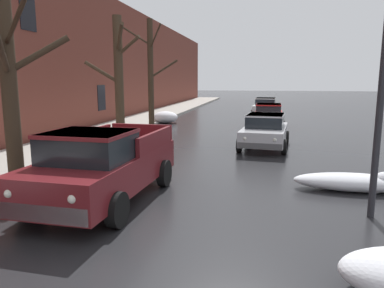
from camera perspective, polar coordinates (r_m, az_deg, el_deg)
name	(u,v)px	position (r m, az deg, el deg)	size (l,w,h in m)	color
left_sidewalk_slab	(91,137)	(18.84, -15.45, 1.12)	(3.25, 80.00, 0.15)	#A8A399
brick_townhouse_facade	(46,53)	(19.72, -21.71, 13.04)	(0.63, 80.00, 8.30)	brown
snow_bank_near_corner_left	(165,117)	(24.58, -4.26, 4.17)	(1.66, 1.47, 0.79)	white
snow_bank_along_left_kerb	(359,182)	(10.48, 24.53, -5.46)	(3.06, 0.93, 0.55)	white
bare_tree_second_along_sidewalk	(8,65)	(10.99, -26.73, 10.87)	(1.96, 2.90, 6.49)	#382B1E
bare_tree_mid_block	(118,75)	(17.79, -11.36, 10.43)	(2.75, 3.73, 5.76)	#423323
bare_tree_far_down_block	(151,72)	(22.50, -6.41, 11.04)	(3.18, 1.85, 6.38)	#382B1E
pickup_truck_maroon_approaching_near_lane	(102,165)	(8.83, -13.76, -3.25)	(2.39, 5.00, 1.76)	maroon
sedan_silver_parked_kerbside_close	(265,130)	(15.79, 11.27, 2.12)	(2.20, 4.13, 1.42)	#B7B7BC
sedan_red_parked_kerbside_mid	(268,115)	(22.53, 11.79, 4.40)	(1.93, 4.24, 1.42)	red
sedan_white_parked_far_down_block	(265,106)	(29.93, 11.33, 5.75)	(2.13, 4.30, 1.42)	silver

